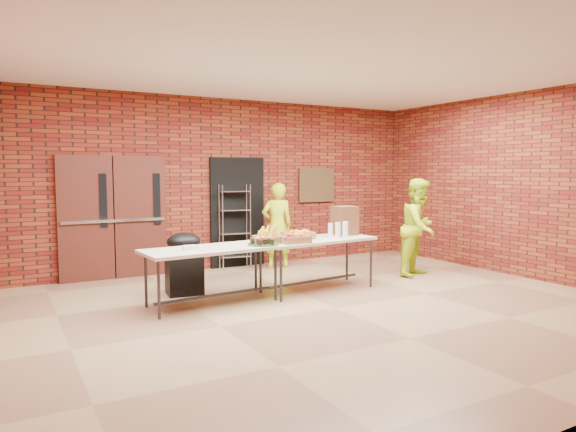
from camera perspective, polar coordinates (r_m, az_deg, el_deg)
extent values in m
cube|color=#856348|center=(7.05, 5.26, -10.31)|extent=(8.00, 7.00, 0.04)
cube|color=silver|center=(6.94, 5.48, 16.47)|extent=(8.00, 7.00, 0.04)
cube|color=maroon|center=(9.90, -6.34, 3.59)|extent=(8.00, 0.04, 3.20)
cube|color=maroon|center=(9.67, 25.37, 3.11)|extent=(0.04, 7.00, 3.20)
cube|color=#451713|center=(9.14, -21.57, -0.29)|extent=(0.88, 0.08, 2.10)
cube|color=#451713|center=(9.31, -16.07, -0.05)|extent=(0.88, 0.08, 2.10)
cube|color=black|center=(9.11, -19.84, 1.64)|extent=(0.12, 0.02, 0.90)
cube|color=black|center=(9.31, -14.37, 1.84)|extent=(0.12, 0.02, 0.90)
cube|color=#B0B1B7|center=(9.16, -18.72, -0.51)|extent=(1.70, 0.04, 0.05)
cube|color=black|center=(9.91, -5.64, 0.42)|extent=(1.10, 0.06, 2.10)
cube|color=#47341C|center=(10.73, 3.21, 3.46)|extent=(0.85, 0.04, 0.70)
cube|color=tan|center=(7.10, -8.18, -3.65)|extent=(1.99, 0.94, 0.04)
cube|color=#2E2D33|center=(7.22, -8.12, -8.73)|extent=(1.72, 0.17, 0.03)
cylinder|color=#2E2D33|center=(7.22, -15.52, -6.86)|extent=(0.04, 0.04, 0.75)
cylinder|color=#2E2D33|center=(7.80, -3.07, -5.80)|extent=(0.04, 0.04, 0.75)
cylinder|color=#2E2D33|center=(6.61, -14.16, -7.92)|extent=(0.04, 0.04, 0.75)
cylinder|color=#2E2D33|center=(7.24, -0.79, -6.64)|extent=(0.04, 0.04, 0.75)
cube|color=tan|center=(7.97, 2.96, -2.69)|extent=(2.00, 1.00, 0.04)
cube|color=#2E2D33|center=(8.08, 2.94, -7.21)|extent=(1.71, 0.22, 0.03)
cylinder|color=#2E2D33|center=(7.90, -3.60, -5.68)|extent=(0.04, 0.04, 0.75)
cylinder|color=#2E2D33|center=(8.77, 6.57, -4.63)|extent=(0.04, 0.04, 0.75)
cylinder|color=#2E2D33|center=(7.34, -1.40, -6.50)|extent=(0.04, 0.04, 0.75)
cylinder|color=#2E2D33|center=(8.27, 9.20, -5.25)|extent=(0.04, 0.04, 0.75)
cube|color=#9C6B3F|center=(7.50, -2.06, -2.75)|extent=(0.43, 0.34, 0.07)
cube|color=#9C6B3F|center=(7.93, 1.17, -2.32)|extent=(0.44, 0.34, 0.07)
cube|color=#9C6B3F|center=(7.51, 0.60, -2.73)|extent=(0.44, 0.34, 0.07)
cylinder|color=#144B1A|center=(7.28, -2.77, -3.15)|extent=(0.45, 0.45, 0.02)
cube|color=silver|center=(6.93, -10.89, -3.48)|extent=(0.18, 0.12, 0.06)
cube|color=#54331C|center=(8.48, 6.29, -0.50)|extent=(0.36, 0.32, 0.47)
cylinder|color=silver|center=(8.04, 5.56, -1.60)|extent=(0.08, 0.08, 0.25)
cylinder|color=silver|center=(8.07, 6.39, -1.54)|extent=(0.09, 0.09, 0.26)
cylinder|color=silver|center=(8.16, 4.73, -1.58)|extent=(0.07, 0.07, 0.22)
cube|color=black|center=(7.88, -11.45, -6.17)|extent=(0.55, 0.47, 0.65)
ellipsoid|color=black|center=(7.80, -11.51, -2.81)|extent=(0.55, 0.48, 0.28)
imported|color=#B7D818|center=(9.76, -1.21, -1.06)|extent=(0.67, 0.52, 1.62)
imported|color=#B7D818|center=(9.31, 14.39, -1.22)|extent=(1.01, 0.91, 1.71)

